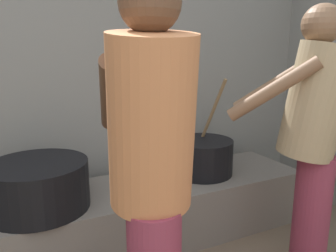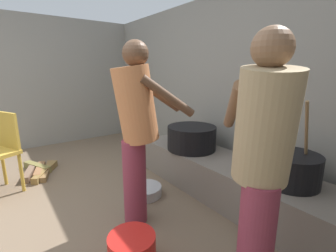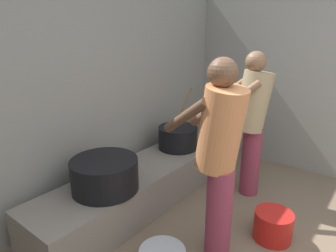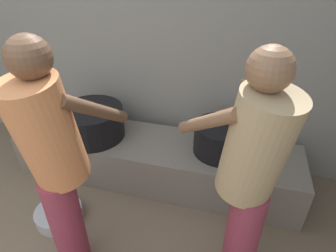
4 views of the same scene
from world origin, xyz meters
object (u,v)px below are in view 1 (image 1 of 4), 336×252
Objects in this scene: cooking_pot_secondary at (38,186)px; cook_in_orange_shirt at (152,170)px; cooking_pot_main at (202,156)px; cook_in_tan_shirt at (313,132)px.

cook_in_orange_shirt reaches higher than cooking_pot_secondary.
cooking_pot_main is 1.32m from cook_in_orange_shirt.
cooking_pot_secondary is 0.37× the size of cook_in_orange_shirt.
cook_in_orange_shirt is at bearing -169.63° from cook_in_tan_shirt.
cooking_pot_secondary is at bearing -176.60° from cooking_pot_main.
cooking_pot_main is at bearing 49.63° from cook_in_orange_shirt.
cooking_pot_secondary is (-1.15, -0.07, 0.01)m from cooking_pot_main.
cook_in_orange_shirt reaches higher than cook_in_tan_shirt.
cooking_pot_secondary is at bearing 152.21° from cook_in_tan_shirt.
cook_in_orange_shirt is (-0.82, -0.97, 0.35)m from cooking_pot_main.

